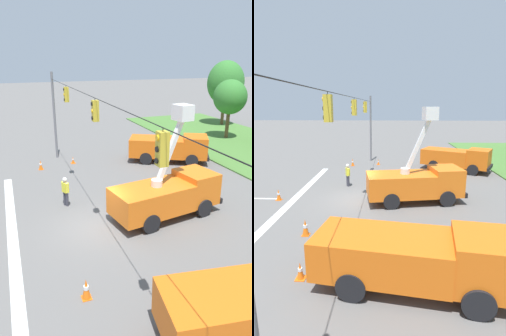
{
  "view_description": "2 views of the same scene",
  "coord_description": "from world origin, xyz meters",
  "views": [
    {
      "loc": [
        14.65,
        -3.89,
        8.41
      ],
      "look_at": [
        -1.33,
        2.05,
        2.54
      ],
      "focal_mm": 35.0,
      "sensor_mm": 36.0,
      "label": 1
    },
    {
      "loc": [
        16.44,
        2.22,
        6.1
      ],
      "look_at": [
        -2.09,
        1.48,
        1.71
      ],
      "focal_mm": 28.0,
      "sensor_mm": 36.0,
      "label": 2
    }
  ],
  "objects": [
    {
      "name": "ground_plane",
      "position": [
        0.0,
        0.0,
        0.0
      ],
      "size": [
        200.0,
        200.0,
        0.0
      ],
      "primitive_type": "plane",
      "color": "#605E5B"
    },
    {
      "name": "lane_markings",
      "position": [
        0.0,
        -5.69,
        0.0
      ],
      "size": [
        17.6,
        15.25,
        0.01
      ],
      "color": "silver",
      "rests_on": "ground"
    },
    {
      "name": "signal_gantry",
      "position": [
        0.03,
        -0.0,
        4.43
      ],
      "size": [
        26.2,
        0.33,
        7.2
      ],
      "color": "slate",
      "rests_on": "ground"
    },
    {
      "name": "utility_truck_bucket_lift",
      "position": [
        0.15,
        3.92,
        1.36
      ],
      "size": [
        3.31,
        6.47,
        6.06
      ],
      "color": "orange",
      "rests_on": "ground"
    },
    {
      "name": "utility_truck_support_near",
      "position": [
        -8.61,
        8.59,
        1.24
      ],
      "size": [
        5.16,
        6.77,
        2.23
      ],
      "color": "orange",
      "rests_on": "ground"
    },
    {
      "name": "utility_truck_support_far",
      "position": [
        8.53,
        3.09,
        1.19
      ],
      "size": [
        3.23,
        7.01,
        2.14
      ],
      "color": "orange",
      "rests_on": "ground"
    },
    {
      "name": "road_worker",
      "position": [
        -3.1,
        -1.07,
        1.0
      ],
      "size": [
        0.59,
        0.39,
        1.77
      ],
      "color": "#383842",
      "rests_on": "ground"
    },
    {
      "name": "traffic_cone_foreground_right",
      "position": [
        4.98,
        -1.84,
        0.41
      ],
      "size": [
        0.36,
        0.36,
        0.82
      ],
      "color": "orange",
      "rests_on": "ground"
    },
    {
      "name": "traffic_cone_mid_left",
      "position": [
        -10.23,
        -1.71,
        0.38
      ],
      "size": [
        0.36,
        0.36,
        0.77
      ],
      "color": "orange",
      "rests_on": "ground"
    },
    {
      "name": "traffic_cone_mid_right",
      "position": [
        0.22,
        -5.17,
        0.37
      ],
      "size": [
        0.36,
        0.36,
        0.75
      ],
      "color": "orange",
      "rests_on": "ground"
    },
    {
      "name": "traffic_cone_near_bucket",
      "position": [
        8.24,
        -0.98,
        0.32
      ],
      "size": [
        0.36,
        0.36,
        0.66
      ],
      "color": "orange",
      "rests_on": "ground"
    },
    {
      "name": "traffic_cone_far_left",
      "position": [
        -10.89,
        0.96,
        0.27
      ],
      "size": [
        0.36,
        0.36,
        0.58
      ],
      "color": "orange",
      "rests_on": "ground"
    }
  ]
}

